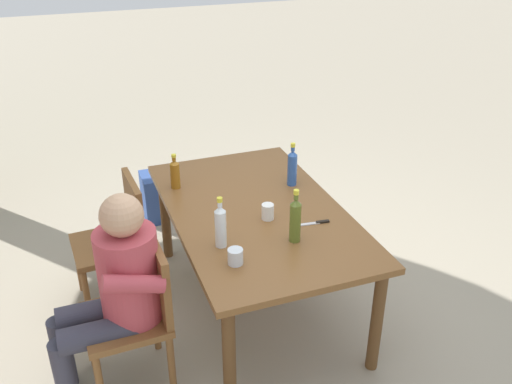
% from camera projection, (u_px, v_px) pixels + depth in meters
% --- Properties ---
extents(ground_plane, '(24.00, 24.00, 0.00)m').
position_uv_depth(ground_plane, '(256.00, 303.00, 3.79)').
color(ground_plane, gray).
extents(dining_table, '(1.72, 1.03, 0.74)m').
position_uv_depth(dining_table, '(256.00, 220.00, 3.49)').
color(dining_table, brown).
rests_on(dining_table, ground_plane).
extents(chair_far_left, '(0.45, 0.45, 0.87)m').
position_uv_depth(chair_far_left, '(139.00, 307.00, 3.00)').
color(chair_far_left, brown).
rests_on(chair_far_left, ground_plane).
extents(chair_far_right, '(0.46, 0.46, 0.87)m').
position_uv_depth(chair_far_right, '(119.00, 235.00, 3.64)').
color(chair_far_right, brown).
rests_on(chair_far_right, ground_plane).
extents(person_in_white_shirt, '(0.47, 0.61, 1.18)m').
position_uv_depth(person_in_white_shirt, '(115.00, 287.00, 2.88)').
color(person_in_white_shirt, '#B7424C').
rests_on(person_in_white_shirt, ground_plane).
extents(bottle_clear, '(0.06, 0.06, 0.30)m').
position_uv_depth(bottle_clear, '(221.00, 226.00, 3.03)').
color(bottle_clear, white).
rests_on(bottle_clear, dining_table).
extents(bottle_olive, '(0.06, 0.06, 0.32)m').
position_uv_depth(bottle_olive, '(295.00, 219.00, 3.07)').
color(bottle_olive, '#566623').
rests_on(bottle_olive, dining_table).
extents(bottle_amber, '(0.06, 0.06, 0.24)m').
position_uv_depth(bottle_amber, '(175.00, 173.00, 3.67)').
color(bottle_amber, '#996019').
rests_on(bottle_amber, dining_table).
extents(bottle_blue, '(0.06, 0.06, 0.30)m').
position_uv_depth(bottle_blue, '(292.00, 167.00, 3.69)').
color(bottle_blue, '#2D56A3').
rests_on(bottle_blue, dining_table).
extents(cup_white, '(0.07, 0.07, 0.10)m').
position_uv_depth(cup_white, '(268.00, 212.00, 3.33)').
color(cup_white, white).
rests_on(cup_white, dining_table).
extents(cup_glass, '(0.08, 0.08, 0.09)m').
position_uv_depth(cup_glass, '(235.00, 257.00, 2.91)').
color(cup_glass, silver).
rests_on(cup_glass, dining_table).
extents(table_knife, '(0.05, 0.24, 0.01)m').
position_uv_depth(table_knife, '(313.00, 223.00, 3.29)').
color(table_knife, silver).
rests_on(table_knife, dining_table).
extents(backpack_by_near_side, '(0.29, 0.20, 0.41)m').
position_uv_depth(backpack_by_near_side, '(153.00, 198.00, 4.73)').
color(backpack_by_near_side, '#2D4784').
rests_on(backpack_by_near_side, ground_plane).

